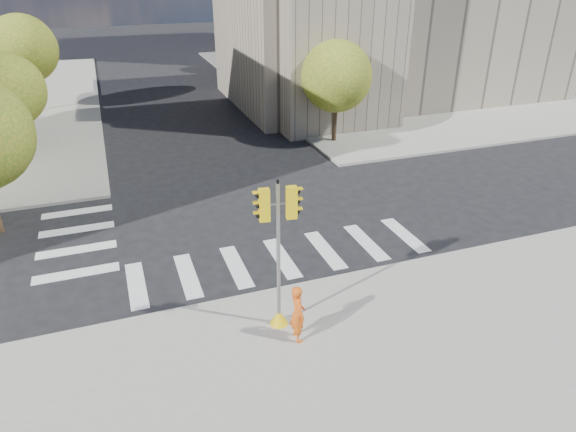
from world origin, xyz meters
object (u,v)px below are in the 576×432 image
at_px(photographer, 298,313).
at_px(lamp_far, 257,31).
at_px(traffic_signal, 279,267).
at_px(lamp_near, 318,56).

bearing_deg(photographer, lamp_far, -15.68).
relative_size(lamp_far, traffic_signal, 1.69).
bearing_deg(traffic_signal, lamp_far, 81.43).
height_order(lamp_far, photographer, lamp_far).
relative_size(lamp_near, lamp_far, 1.00).
height_order(lamp_near, photographer, lamp_near).
relative_size(lamp_far, photographer, 4.42).
distance_m(lamp_far, photographer, 36.09).
height_order(lamp_near, lamp_far, same).
xyz_separation_m(lamp_near, lamp_far, (0.00, 14.00, 0.00)).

